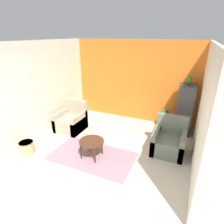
# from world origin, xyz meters

# --- Properties ---
(ground_plane) EXTENTS (20.00, 20.00, 0.00)m
(ground_plane) POSITION_xyz_m (0.00, 0.00, 0.00)
(ground_plane) COLOR beige
(ground_plane) RESTS_ON ground
(wall_back_accent) EXTENTS (4.27, 0.06, 2.67)m
(wall_back_accent) POSITION_xyz_m (0.00, 3.69, 1.34)
(wall_back_accent) COLOR orange
(wall_back_accent) RESTS_ON ground_plane
(wall_left) EXTENTS (0.06, 3.66, 2.67)m
(wall_left) POSITION_xyz_m (-2.11, 1.83, 1.34)
(wall_left) COLOR silver
(wall_left) RESTS_ON ground_plane
(wall_right) EXTENTS (0.06, 3.66, 2.67)m
(wall_right) POSITION_xyz_m (2.11, 1.83, 1.34)
(wall_right) COLOR silver
(wall_right) RESTS_ON ground_plane
(area_rug) EXTENTS (2.08, 1.17, 0.01)m
(area_rug) POSITION_xyz_m (-0.20, 1.05, 0.01)
(area_rug) COLOR gray
(area_rug) RESTS_ON ground_plane
(coffee_table) EXTENTS (0.61, 0.61, 0.45)m
(coffee_table) POSITION_xyz_m (-0.20, 1.05, 0.40)
(coffee_table) COLOR #472819
(coffee_table) RESTS_ON ground_plane
(armchair_left) EXTENTS (0.78, 0.81, 0.91)m
(armchair_left) POSITION_xyz_m (-1.50, 2.05, 0.29)
(armchair_left) COLOR tan
(armchair_left) RESTS_ON ground_plane
(armchair_right) EXTENTS (0.78, 0.81, 0.91)m
(armchair_right) POSITION_xyz_m (1.49, 2.05, 0.29)
(armchair_right) COLOR slate
(armchair_right) RESTS_ON ground_plane
(birdcage) EXTENTS (0.50, 0.50, 1.52)m
(birdcage) POSITION_xyz_m (1.73, 3.24, 0.75)
(birdcage) COLOR #353539
(birdcage) RESTS_ON ground_plane
(parrot) EXTENTS (0.11, 0.20, 0.24)m
(parrot) POSITION_xyz_m (1.73, 3.24, 1.63)
(parrot) COLOR #1E842D
(parrot) RESTS_ON birdcage
(potted_plant) EXTENTS (0.30, 0.29, 0.64)m
(potted_plant) POSITION_xyz_m (1.16, 3.33, 0.34)
(potted_plant) COLOR #66605B
(potted_plant) RESTS_ON ground_plane
(wicker_basket) EXTENTS (0.36, 0.36, 0.32)m
(wicker_basket) POSITION_xyz_m (-1.78, 0.51, 0.17)
(wicker_basket) COLOR tan
(wicker_basket) RESTS_ON ground_plane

